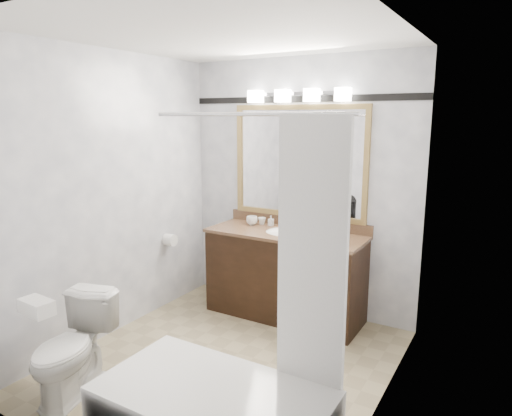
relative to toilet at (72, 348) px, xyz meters
The scene contains 15 objects.
room 1.45m from the toilet, 51.81° to the left, with size 2.42×2.62×2.52m.
vanity 2.04m from the toilet, 69.82° to the left, with size 1.53×0.58×0.97m.
mirror 2.56m from the toilet, 72.12° to the left, with size 1.40×0.04×1.10m.
vanity_light_bar 2.86m from the toilet, 71.69° to the left, with size 1.02×0.14×0.12m.
accent_stripe 2.89m from the toilet, 72.21° to the left, with size 2.40×0.01×0.06m, color black.
bathtub 1.26m from the toilet, ahead, with size 1.30×0.75×1.96m.
tp_roll 1.66m from the toilet, 105.72° to the left, with size 0.12×0.12×0.11m, color white.
toilet is the anchor object (origin of this frame).
tissue_box 0.46m from the toilet, 90.00° to the right, with size 0.24×0.13×0.10m, color white.
coffee_maker 2.26m from the toilet, 58.70° to the left, with size 0.17×0.20×0.32m.
cup_left 2.10m from the toilet, 82.49° to the left, with size 0.11×0.11×0.09m, color white.
cup_right 2.18m from the toilet, 80.64° to the left, with size 0.08×0.08×0.07m, color white.
soap_bottle_a 2.20m from the toilet, 77.72° to the left, with size 0.05×0.05×0.10m, color white.
soap_bottle_b 2.30m from the toilet, 67.93° to the left, with size 0.07×0.07×0.09m, color white.
soap_bar 2.21m from the toilet, 70.28° to the left, with size 0.08×0.05×0.03m, color beige.
Camera 1 is at (1.90, -2.76, 1.94)m, focal length 32.00 mm.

